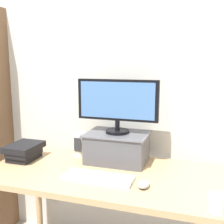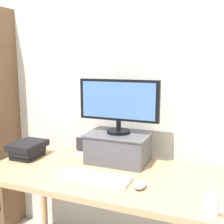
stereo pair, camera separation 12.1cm
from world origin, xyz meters
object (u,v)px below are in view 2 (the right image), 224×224
Objects in this scene: keyboard at (96,177)px; computer_monitor at (119,103)px; computer_mouse at (140,185)px; desk at (103,183)px; desk_speaker at (83,144)px; book_stack at (28,149)px; coffee_mug at (211,206)px; riser_box at (118,147)px.

computer_monitor is at bearing 86.94° from keyboard.
computer_monitor reaches higher than computer_mouse.
desk is 8.35× the size of desk_speaker.
coffee_mug is at bearing -14.68° from book_stack.
computer_mouse is at bearing 158.24° from coffee_mug.
riser_box is 0.44m from computer_mouse.
book_stack reaches higher than computer_mouse.
desk is 0.53m from computer_monitor.
computer_monitor is 0.52m from keyboard.
book_stack is at bearing 164.98° from keyboard.
desk_speaker is (-0.92, 0.52, 0.05)m from coffee_mug.
desk_speaker is (-0.29, 0.03, -0.32)m from computer_monitor.
book_stack is (-0.61, 0.04, 0.14)m from desk.
desk is at bearing -3.49° from book_stack.
book_stack is at bearing 176.51° from desk.
desk is 0.63m from book_stack.
computer_monitor is 2.15× the size of book_stack.
book_stack is (-0.90, 0.18, 0.04)m from computer_mouse.
coffee_mug reaches higher than computer_mouse.
keyboard is 2.33× the size of desk_speaker.
coffee_mug is at bearing -24.17° from desk.
keyboard is (-0.02, -0.33, -0.40)m from computer_monitor.
desk is at bearing -98.02° from computer_monitor.
riser_box reaches higher than keyboard.
desk_speaker is at bearing 150.64° from coffee_mug.
riser_box is at bearing -4.77° from desk_speaker.
keyboard is at bearing 165.64° from coffee_mug.
book_stack reaches higher than desk.
desk is at bearing 94.57° from keyboard.
riser_box reaches higher than book_stack.
book_stack reaches higher than coffee_mug.
book_stack is (-0.62, 0.17, 0.05)m from keyboard.
desk is at bearing 155.83° from coffee_mug.
desk_speaker is at bearing 127.85° from keyboard.
desk_speaker is (-0.55, 0.37, 0.07)m from computer_mouse.
keyboard is 0.28m from computer_mouse.
book_stack is at bearing -151.84° from desk_speaker.
book_stack is at bearing 168.42° from computer_mouse.
coffee_mug is (0.63, -0.50, -0.06)m from riser_box.
computer_monitor is (0.03, 0.20, 0.49)m from desk.
riser_box reaches higher than computer_mouse.
computer_mouse reaches higher than keyboard.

